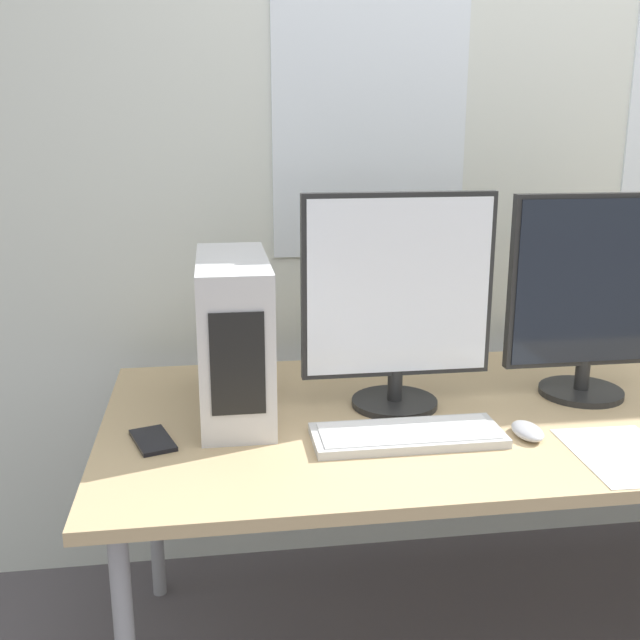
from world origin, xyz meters
name	(u,v)px	position (x,y,z in m)	size (l,w,h in m)	color
wall_back	(542,136)	(0.00, 1.04, 1.35)	(8.00, 0.07, 2.70)	silver
desk	(618,414)	(0.00, 0.45, 0.67)	(2.60, 0.91, 0.70)	tan
pc_tower	(234,335)	(-0.98, 0.54, 0.89)	(0.17, 0.45, 0.38)	silver
monitor_main	(397,299)	(-0.58, 0.51, 0.98)	(0.47, 0.22, 0.54)	black
monitor_right_near	(590,295)	(-0.07, 0.52, 0.97)	(0.43, 0.22, 0.53)	black
keyboard	(407,435)	(-0.60, 0.30, 0.71)	(0.43, 0.16, 0.02)	silver
mouse	(527,431)	(-0.33, 0.28, 0.72)	(0.06, 0.11, 0.03)	#B2B2B7
cell_phone	(153,440)	(-1.17, 0.37, 0.71)	(0.12, 0.16, 0.01)	black
paper_sheet_left	(624,455)	(-0.16, 0.15, 0.70)	(0.22, 0.30, 0.00)	white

